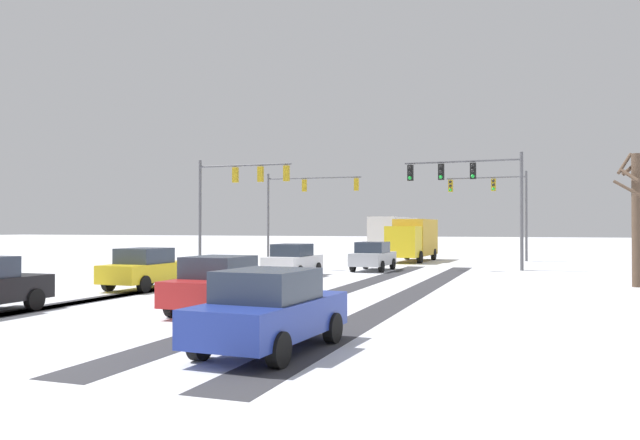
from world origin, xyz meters
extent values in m
cube|color=#38383D|center=(2.94, 13.86, 0.00)|extent=(1.10, 30.50, 0.01)
cube|color=#38383D|center=(-4.13, 13.86, 0.00)|extent=(1.02, 30.50, 0.01)
cube|color=#38383D|center=(5.75, 13.86, 0.00)|extent=(1.15, 30.50, 0.01)
cube|color=#38383D|center=(-3.90, 13.86, 0.00)|extent=(0.82, 30.50, 0.01)
cube|color=white|center=(10.65, 12.48, 0.06)|extent=(4.00, 30.50, 0.12)
cylinder|color=#56565B|center=(9.25, 25.73, 3.25)|extent=(0.18, 0.18, 6.50)
cylinder|color=#56565B|center=(6.07, 25.79, 6.10)|extent=(6.37, 0.24, 0.12)
cube|color=black|center=(6.70, 25.78, 5.55)|extent=(0.32, 0.25, 0.90)
sphere|color=black|center=(6.70, 25.62, 5.85)|extent=(0.20, 0.20, 0.20)
sphere|color=black|center=(6.70, 25.62, 5.55)|extent=(0.20, 0.20, 0.20)
sphere|color=green|center=(6.70, 25.62, 5.25)|extent=(0.20, 0.20, 0.20)
cube|color=black|center=(4.95, 25.81, 5.55)|extent=(0.32, 0.25, 0.90)
sphere|color=black|center=(4.95, 25.65, 5.85)|extent=(0.20, 0.20, 0.20)
sphere|color=black|center=(4.95, 25.65, 5.55)|extent=(0.20, 0.20, 0.20)
sphere|color=green|center=(4.95, 25.65, 5.25)|extent=(0.20, 0.20, 0.20)
cube|color=black|center=(3.20, 25.84, 5.55)|extent=(0.32, 0.25, 0.90)
sphere|color=black|center=(3.20, 25.68, 5.85)|extent=(0.20, 0.20, 0.20)
sphere|color=black|center=(3.20, 25.68, 5.55)|extent=(0.20, 0.20, 0.20)
sphere|color=green|center=(3.20, 25.68, 5.25)|extent=(0.20, 0.20, 0.20)
cylinder|color=#56565B|center=(-9.25, 33.73, 3.25)|extent=(0.18, 0.18, 6.50)
cylinder|color=#56565B|center=(-5.64, 33.90, 6.10)|extent=(7.23, 0.46, 0.12)
cube|color=#B79319|center=(-6.36, 33.86, 5.55)|extent=(0.33, 0.26, 0.90)
sphere|color=black|center=(-6.37, 34.02, 5.85)|extent=(0.20, 0.20, 0.20)
sphere|color=black|center=(-6.37, 34.02, 5.55)|extent=(0.20, 0.20, 0.20)
sphere|color=green|center=(-6.37, 34.02, 5.25)|extent=(0.20, 0.20, 0.20)
cube|color=#B79319|center=(-2.39, 34.05, 5.55)|extent=(0.33, 0.26, 0.90)
sphere|color=black|center=(-2.40, 34.21, 5.85)|extent=(0.20, 0.20, 0.20)
sphere|color=black|center=(-2.40, 34.21, 5.55)|extent=(0.20, 0.20, 0.20)
sphere|color=green|center=(-2.40, 34.21, 5.25)|extent=(0.20, 0.20, 0.20)
cylinder|color=#56565B|center=(9.25, 37.73, 3.25)|extent=(0.18, 0.18, 6.50)
cylinder|color=#56565B|center=(6.41, 37.85, 6.10)|extent=(5.69, 0.37, 0.12)
cube|color=#B79319|center=(6.98, 37.83, 5.55)|extent=(0.33, 0.25, 0.90)
sphere|color=black|center=(6.97, 37.67, 5.85)|extent=(0.20, 0.20, 0.20)
sphere|color=black|center=(6.97, 37.67, 5.55)|extent=(0.20, 0.20, 0.20)
sphere|color=green|center=(6.97, 37.67, 5.25)|extent=(0.20, 0.20, 0.20)
cube|color=#B79319|center=(3.85, 37.96, 5.55)|extent=(0.33, 0.25, 0.90)
sphere|color=black|center=(3.84, 37.80, 5.85)|extent=(0.20, 0.20, 0.20)
sphere|color=black|center=(3.84, 37.80, 5.55)|extent=(0.20, 0.20, 0.20)
sphere|color=green|center=(3.84, 37.80, 5.25)|extent=(0.20, 0.20, 0.20)
cylinder|color=#56565B|center=(-9.25, 23.73, 3.25)|extent=(0.18, 0.18, 6.50)
cylinder|color=#56565B|center=(-6.28, 23.75, 6.10)|extent=(5.94, 0.16, 0.12)
cube|color=#B79319|center=(-6.87, 23.74, 5.55)|extent=(0.32, 0.24, 0.90)
sphere|color=black|center=(-6.87, 23.90, 5.85)|extent=(0.20, 0.20, 0.20)
sphere|color=black|center=(-6.87, 23.90, 5.55)|extent=(0.20, 0.20, 0.20)
sphere|color=green|center=(-6.87, 23.90, 5.25)|extent=(0.20, 0.20, 0.20)
cube|color=#B79319|center=(-5.24, 23.76, 5.55)|extent=(0.32, 0.24, 0.90)
sphere|color=black|center=(-5.24, 23.92, 5.85)|extent=(0.20, 0.20, 0.20)
sphere|color=black|center=(-5.24, 23.92, 5.55)|extent=(0.20, 0.20, 0.20)
sphere|color=green|center=(-5.24, 23.92, 5.25)|extent=(0.20, 0.20, 0.20)
cube|color=#B79319|center=(-3.60, 23.77, 5.55)|extent=(0.32, 0.24, 0.90)
sphere|color=black|center=(-3.60, 23.93, 5.85)|extent=(0.20, 0.20, 0.20)
sphere|color=black|center=(-3.60, 23.93, 5.55)|extent=(0.20, 0.20, 0.20)
sphere|color=green|center=(-3.60, 23.93, 5.25)|extent=(0.20, 0.20, 0.20)
cube|color=#B7BABF|center=(1.30, 24.70, 0.67)|extent=(1.76, 4.12, 0.70)
cube|color=#2D3847|center=(1.30, 24.55, 1.32)|extent=(1.59, 1.92, 0.60)
cylinder|color=black|center=(0.52, 25.99, 0.32)|extent=(0.23, 0.64, 0.64)
cylinder|color=black|center=(2.13, 25.96, 0.32)|extent=(0.23, 0.64, 0.64)
cylinder|color=black|center=(0.48, 23.44, 0.32)|extent=(0.23, 0.64, 0.64)
cylinder|color=black|center=(2.09, 23.42, 0.32)|extent=(0.23, 0.64, 0.64)
cube|color=silver|center=(-1.39, 19.35, 0.67)|extent=(1.72, 4.11, 0.70)
cube|color=#2D3847|center=(-1.39, 19.20, 1.32)|extent=(1.57, 1.91, 0.60)
cylinder|color=black|center=(-2.19, 20.63, 0.32)|extent=(0.22, 0.64, 0.64)
cylinder|color=black|center=(-0.58, 20.62, 0.32)|extent=(0.22, 0.64, 0.64)
cylinder|color=black|center=(-2.20, 18.08, 0.32)|extent=(0.22, 0.64, 0.64)
cylinder|color=black|center=(-0.59, 18.08, 0.32)|extent=(0.22, 0.64, 0.64)
cube|color=yellow|center=(-4.58, 11.69, 0.67)|extent=(1.77, 4.13, 0.70)
cube|color=#2D3847|center=(-4.58, 11.54, 1.32)|extent=(1.59, 1.93, 0.60)
cylinder|color=black|center=(-5.36, 12.98, 0.32)|extent=(0.23, 0.64, 0.64)
cylinder|color=black|center=(-3.75, 12.95, 0.32)|extent=(0.23, 0.64, 0.64)
cylinder|color=black|center=(-5.40, 10.43, 0.32)|extent=(0.23, 0.64, 0.64)
cylinder|color=black|center=(-3.79, 10.41, 0.32)|extent=(0.23, 0.64, 0.64)
cube|color=red|center=(1.52, 6.62, 0.67)|extent=(1.72, 4.11, 0.70)
cube|color=#2D3847|center=(1.53, 6.47, 1.32)|extent=(1.57, 1.91, 0.60)
cylinder|color=black|center=(0.71, 7.89, 0.32)|extent=(0.22, 0.64, 0.64)
cylinder|color=black|center=(2.33, 7.90, 0.32)|extent=(0.22, 0.64, 0.64)
cylinder|color=black|center=(0.72, 5.35, 0.32)|extent=(0.22, 0.64, 0.64)
cylinder|color=black|center=(2.34, 5.36, 0.32)|extent=(0.22, 0.64, 0.64)
cylinder|color=black|center=(-3.87, 5.17, 0.32)|extent=(0.23, 0.64, 0.64)
cube|color=#233899|center=(5.14, 2.00, 0.67)|extent=(1.93, 4.19, 0.70)
cube|color=#2D3847|center=(5.13, 1.85, 1.32)|extent=(1.67, 1.99, 0.60)
cylinder|color=black|center=(4.41, 3.32, 0.32)|extent=(0.26, 0.65, 0.64)
cylinder|color=black|center=(6.02, 3.22, 0.32)|extent=(0.26, 0.65, 0.64)
cylinder|color=black|center=(4.26, 0.78, 0.32)|extent=(0.26, 0.65, 0.64)
cylinder|color=black|center=(5.88, 0.68, 0.32)|extent=(0.26, 0.65, 0.64)
cube|color=silver|center=(-2.92, 48.82, 1.93)|extent=(2.62, 11.03, 2.90)
cube|color=#283342|center=(-2.92, 48.82, 2.28)|extent=(2.65, 10.15, 0.90)
cylinder|color=black|center=(-1.69, 44.98, 0.48)|extent=(0.31, 0.96, 0.96)
cylinder|color=black|center=(-4.06, 44.96, 0.48)|extent=(0.31, 0.96, 0.96)
cylinder|color=black|center=(-1.77, 52.13, 0.48)|extent=(0.31, 0.96, 0.96)
cylinder|color=black|center=(-4.14, 52.11, 0.48)|extent=(0.31, 0.96, 0.96)
cube|color=yellow|center=(1.48, 32.12, 1.47)|extent=(2.18, 2.28, 2.10)
cube|color=gold|center=(1.62, 35.81, 1.72)|extent=(2.40, 5.28, 2.60)
cylinder|color=black|center=(2.51, 32.52, 0.42)|extent=(0.31, 0.85, 0.84)
cylinder|color=black|center=(0.49, 32.60, 0.42)|extent=(0.31, 0.85, 0.84)
cylinder|color=black|center=(2.69, 37.20, 0.42)|extent=(0.31, 0.85, 0.84)
cylinder|color=black|center=(0.67, 37.28, 0.42)|extent=(0.31, 0.85, 0.84)
cylinder|color=brown|center=(13.89, 19.01, 2.73)|extent=(0.36, 0.36, 5.47)
cylinder|color=brown|center=(13.94, 19.49, 5.07)|extent=(1.10, 0.26, 0.97)
cylinder|color=brown|center=(13.71, 18.30, 3.86)|extent=(1.51, 0.50, 1.03)
cylinder|color=brown|center=(13.50, 19.28, 5.10)|extent=(0.72, 0.93, 0.95)
cylinder|color=brown|center=(13.61, 18.73, 4.56)|extent=(0.71, 0.71, 0.61)
camera|label=1|loc=(10.16, -9.25, 2.45)|focal=34.86mm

